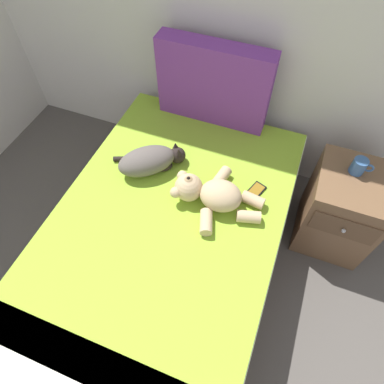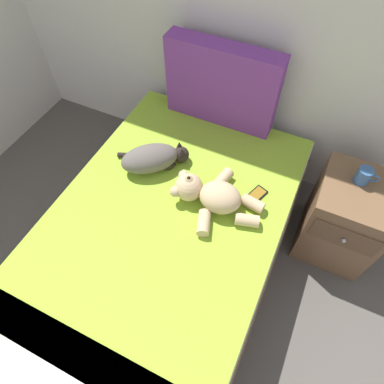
{
  "view_description": "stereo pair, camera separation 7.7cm",
  "coord_description": "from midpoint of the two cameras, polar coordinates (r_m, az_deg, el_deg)",
  "views": [
    {
      "loc": [
        2.15,
        2.17,
        2.06
      ],
      "look_at": [
        1.77,
        3.17,
        0.58
      ],
      "focal_mm": 31.18,
      "sensor_mm": 36.0,
      "label": 1
    },
    {
      "loc": [
        2.22,
        2.2,
        2.06
      ],
      "look_at": [
        1.77,
        3.17,
        0.58
      ],
      "focal_mm": 31.18,
      "sensor_mm": 36.0,
      "label": 2
    }
  ],
  "objects": [
    {
      "name": "wall_back",
      "position": [
        2.05,
        19.37,
        26.91
      ],
      "size": [
        4.1,
        0.06,
        2.4
      ],
      "primitive_type": "cube",
      "color": "beige",
      "rests_on": "ground_plane"
    },
    {
      "name": "bed",
      "position": [
        2.04,
        -3.48,
        -8.62
      ],
      "size": [
        1.27,
        1.95,
        0.51
      ],
      "color": "brown",
      "rests_on": "ground_plane"
    },
    {
      "name": "patterned_cushion",
      "position": [
        2.18,
        6.14,
        17.69
      ],
      "size": [
        0.71,
        0.13,
        0.53
      ],
      "color": "#72338C",
      "rests_on": "bed"
    },
    {
      "name": "cat",
      "position": [
        1.99,
        -5.59,
        5.75
      ],
      "size": [
        0.42,
        0.37,
        0.15
      ],
      "color": "#59514C",
      "rests_on": "bed"
    },
    {
      "name": "teddy_bear",
      "position": [
        1.82,
        4.5,
        -0.56
      ],
      "size": [
        0.52,
        0.46,
        0.17
      ],
      "color": "tan",
      "rests_on": "bed"
    },
    {
      "name": "cell_phone",
      "position": [
        1.93,
        11.91,
        -0.67
      ],
      "size": [
        0.12,
        0.16,
        0.01
      ],
      "color": "black",
      "rests_on": "bed"
    },
    {
      "name": "nightstand",
      "position": [
        2.28,
        25.34,
        -4.18
      ],
      "size": [
        0.42,
        0.48,
        0.6
      ],
      "color": "brown",
      "rests_on": "ground_plane"
    },
    {
      "name": "mug",
      "position": [
        2.05,
        28.32,
        2.44
      ],
      "size": [
        0.12,
        0.08,
        0.09
      ],
      "color": "#33598C",
      "rests_on": "nightstand"
    }
  ]
}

